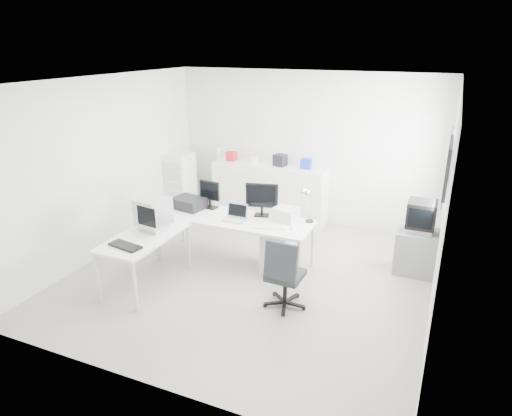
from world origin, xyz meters
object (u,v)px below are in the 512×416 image
at_px(drawer_pedestal, 278,251).
at_px(laptop, 234,213).
at_px(crt_monitor, 153,214).
at_px(office_chair, 285,272).
at_px(crt_tv, 421,217).
at_px(filing_cabinet, 181,185).
at_px(inkjet_printer, 189,203).
at_px(main_desk, 235,240).
at_px(side_desk, 146,260).
at_px(laser_printer, 286,214).
at_px(lcd_monitor_small, 210,194).
at_px(lcd_monitor_large, 262,200).
at_px(tv_cabinet, 417,252).
at_px(sideboard, 270,192).

distance_m(drawer_pedestal, laptop, 0.88).
height_order(crt_monitor, office_chair, crt_monitor).
height_order(office_chair, crt_tv, crt_tv).
bearing_deg(drawer_pedestal, filing_cabinet, 151.20).
distance_m(drawer_pedestal, crt_tv, 2.14).
height_order(inkjet_printer, filing_cabinet, filing_cabinet).
bearing_deg(main_desk, crt_tv, 16.74).
distance_m(side_desk, laser_printer, 2.13).
bearing_deg(laser_printer, laptop, -145.72).
relative_size(lcd_monitor_small, lcd_monitor_large, 0.88).
relative_size(crt_monitor, tv_cabinet, 0.71).
height_order(side_desk, sideboard, sideboard).
height_order(side_desk, inkjet_printer, inkjet_printer).
bearing_deg(crt_monitor, crt_tv, 34.07).
relative_size(side_desk, office_chair, 1.42).
distance_m(laptop, tv_cabinet, 2.78).
bearing_deg(lcd_monitor_small, tv_cabinet, 16.37).
xyz_separation_m(main_desk, filing_cabinet, (-1.88, 1.47, 0.25)).
bearing_deg(filing_cabinet, lcd_monitor_large, -28.65).
relative_size(main_desk, side_desk, 1.71).
bearing_deg(tv_cabinet, inkjet_printer, -168.78).
xyz_separation_m(laptop, filing_cabinet, (-1.93, 1.57, -0.24)).
distance_m(laptop, laser_printer, 0.77).
height_order(inkjet_printer, crt_monitor, crt_monitor).
distance_m(crt_monitor, sideboard, 2.90).
bearing_deg(drawer_pedestal, crt_monitor, -149.86).
distance_m(side_desk, sideboard, 3.12).
distance_m(inkjet_printer, filing_cabinet, 1.72).
relative_size(crt_tv, sideboard, 0.23).
height_order(lcd_monitor_small, crt_monitor, crt_monitor).
relative_size(drawer_pedestal, lcd_monitor_large, 1.17).
distance_m(tv_cabinet, filing_cabinet, 4.56).
relative_size(drawer_pedestal, tv_cabinet, 0.91).
distance_m(crt_monitor, office_chair, 2.05).
bearing_deg(tv_cabinet, office_chair, -131.79).
xyz_separation_m(main_desk, lcd_monitor_large, (0.35, 0.25, 0.63)).
relative_size(main_desk, lcd_monitor_small, 5.31).
xyz_separation_m(sideboard, filing_cabinet, (-1.69, -0.48, 0.08)).
xyz_separation_m(main_desk, sideboard, (-0.19, 1.94, 0.17)).
distance_m(side_desk, drawer_pedestal, 1.93).
xyz_separation_m(laser_printer, filing_cabinet, (-2.63, 1.25, -0.22)).
height_order(main_desk, crt_tv, crt_tv).
bearing_deg(filing_cabinet, main_desk, -38.01).
bearing_deg(laptop, filing_cabinet, 141.65).
height_order(lcd_monitor_small, laptop, lcd_monitor_small).
height_order(inkjet_printer, sideboard, sideboard).
height_order(laptop, office_chair, same).
relative_size(side_desk, drawer_pedestal, 2.33).
bearing_deg(tv_cabinet, sideboard, 157.68).
bearing_deg(office_chair, crt_monitor, -178.02).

